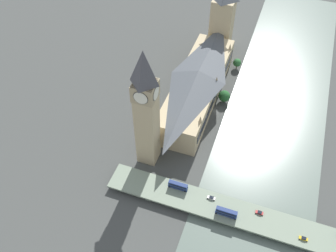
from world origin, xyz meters
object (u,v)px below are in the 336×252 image
car_northbound_tail (259,213)px  double_decker_bus_lead (178,186)px  road_bridge (252,218)px  double_decker_bus_rear (226,212)px  car_northbound_lead (211,198)px  parliament_hall (198,85)px  clock_tower (146,108)px  victoria_tower (222,21)px  car_southbound_lead (304,238)px

car_northbound_tail → double_decker_bus_lead: bearing=-0.3°
double_decker_bus_lead → road_bridge: bearing=174.9°
double_decker_bus_rear → car_northbound_lead: size_ratio=2.55×
parliament_hall → clock_tower: 69.14m
double_decker_bus_lead → car_northbound_lead: size_ratio=2.44×
road_bridge → car_northbound_tail: car_northbound_tail is taller
road_bridge → car_northbound_lead: 24.37m
clock_tower → road_bridge: 82.43m
victoria_tower → road_bridge: 158.39m
parliament_hall → double_decker_bus_lead: 80.19m
car_northbound_tail → clock_tower: bearing=-14.4°
victoria_tower → car_southbound_lead: bearing=119.0°
car_northbound_tail → car_southbound_lead: car_northbound_tail is taller
parliament_hall → clock_tower: bearing=78.2°
car_northbound_tail → road_bridge: bearing=51.3°
parliament_hall → victoria_tower: 64.81m
parliament_hall → victoria_tower: victoria_tower is taller
double_decker_bus_lead → double_decker_bus_rear: double_decker_bus_rear is taller
double_decker_bus_lead → parliament_hall: bearing=-81.1°
double_decker_bus_lead → car_southbound_lead: double_decker_bus_lead is taller
road_bridge → car_southbound_lead: bearing=172.7°
car_northbound_tail → car_northbound_lead: bearing=-0.2°
car_southbound_lead → road_bridge: bearing=-7.3°
road_bridge → double_decker_bus_rear: 14.73m
victoria_tower → car_southbound_lead: victoria_tower is taller
victoria_tower → car_northbound_lead: victoria_tower is taller
victoria_tower → double_decker_bus_lead: bearing=95.0°
double_decker_bus_lead → car_northbound_tail: (-46.68, 0.25, -1.98)m
double_decker_bus_rear → car_southbound_lead: (-40.87, 0.01, -2.10)m
clock_tower → double_decker_bus_lead: (-25.06, 18.19, -36.20)m
victoria_tower → car_northbound_lead: (-32.08, 142.58, -21.22)m
victoria_tower → double_decker_bus_lead: (-12.38, 142.43, -19.29)m
double_decker_bus_rear → victoria_tower: bearing=-74.3°
victoria_tower → car_southbound_lead: size_ratio=12.42×
road_bridge → double_decker_bus_lead: 44.04m
parliament_hall → road_bridge: size_ratio=0.62×
clock_tower → victoria_tower: bearing=-95.8°
double_decker_bus_lead → double_decker_bus_rear: bearing=166.1°
double_decker_bus_rear → car_northbound_lead: double_decker_bus_rear is taller
double_decker_bus_lead → car_northbound_lead: double_decker_bus_lead is taller
double_decker_bus_lead → car_northbound_lead: bearing=179.6°
clock_tower → road_bridge: (-68.79, 22.12, -39.66)m
car_northbound_lead → double_decker_bus_rear: bearing=144.6°
clock_tower → double_decker_bus_rear: clock_tower is taller
car_northbound_tail → double_decker_bus_rear: bearing=23.0°
road_bridge → double_decker_bus_lead: bearing=-5.1°
car_northbound_lead → clock_tower: bearing=-22.3°
double_decker_bus_rear → car_northbound_lead: (10.16, -7.23, -2.04)m
road_bridge → car_northbound_lead: car_northbound_lead is taller
double_decker_bus_lead → double_decker_bus_rear: (-29.86, 7.38, 0.11)m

